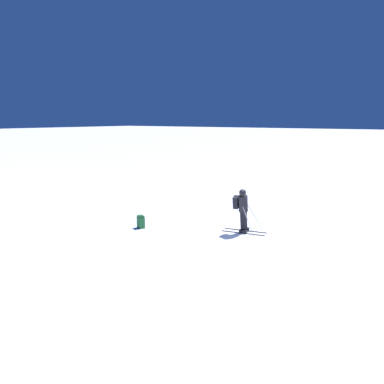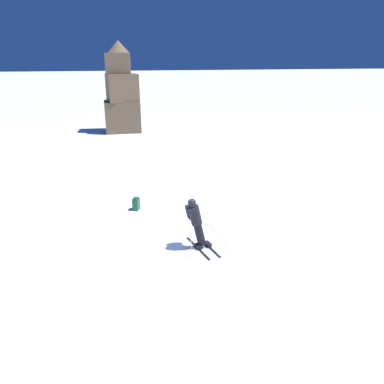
% 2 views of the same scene
% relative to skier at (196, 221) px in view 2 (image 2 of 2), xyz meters
% --- Properties ---
extents(ground_plane, '(300.00, 300.00, 0.00)m').
position_rel_skier_xyz_m(ground_plane, '(-0.79, 0.02, -0.96)').
color(ground_plane, white).
extents(skier, '(1.29, 1.70, 1.75)m').
position_rel_skier_xyz_m(skier, '(0.00, 0.00, 0.00)').
color(skier, black).
rests_on(skier, ground).
extents(rock_pillar, '(2.72, 2.39, 6.84)m').
position_rel_skier_xyz_m(rock_pillar, '(-1.18, 20.23, 1.91)').
color(rock_pillar, brown).
rests_on(rock_pillar, ground).
extents(spare_backpack, '(0.33, 0.36, 0.50)m').
position_rel_skier_xyz_m(spare_backpack, '(-1.57, 3.60, -0.71)').
color(spare_backpack, '#236633').
rests_on(spare_backpack, ground).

